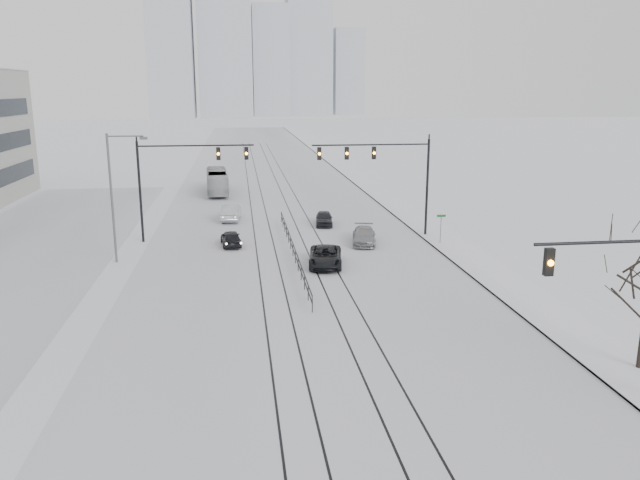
{
  "coord_description": "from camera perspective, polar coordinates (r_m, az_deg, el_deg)",
  "views": [
    {
      "loc": [
        -3.77,
        -13.94,
        11.87
      ],
      "look_at": [
        0.9,
        21.6,
        3.2
      ],
      "focal_mm": 35.0,
      "sensor_mm": 36.0,
      "label": 1
    }
  ],
  "objects": [
    {
      "name": "curb",
      "position": [
        76.33,
        3.82,
        4.66
      ],
      "size": [
        0.1,
        260.0,
        0.12
      ],
      "primitive_type": "cube",
      "color": "gray",
      "rests_on": "ground"
    },
    {
      "name": "tram_rails",
      "position": [
        55.35,
        -3.4,
        1.21
      ],
      "size": [
        5.3,
        180.0,
        0.01
      ],
      "color": "black",
      "rests_on": "ground"
    },
    {
      "name": "skyline",
      "position": [
        288.31,
        -5.99,
        17.26
      ],
      "size": [
        96.0,
        48.0,
        72.0
      ],
      "color": "#ACB2BD",
      "rests_on": "ground"
    },
    {
      "name": "sedan_sb_outer",
      "position": [
        58.53,
        -8.14,
        2.49
      ],
      "size": [
        1.9,
        4.57,
        1.47
      ],
      "primitive_type": "imported",
      "rotation": [
        0.0,
        0.0,
        3.06
      ],
      "color": "#B5B8BE",
      "rests_on": "ground"
    },
    {
      "name": "parking_strip",
      "position": [
        52.9,
        -25.13,
        -0.66
      ],
      "size": [
        14.0,
        60.0,
        0.03
      ],
      "primitive_type": "cube",
      "color": "silver",
      "rests_on": "ground"
    },
    {
      "name": "sedan_nb_far",
      "position": [
        55.83,
        0.38,
        1.98
      ],
      "size": [
        1.9,
        3.81,
        1.25
      ],
      "primitive_type": "imported",
      "rotation": [
        0.0,
        0.0,
        -0.12
      ],
      "color": "black",
      "rests_on": "ground"
    },
    {
      "name": "sedan_sb_inner",
      "position": [
        48.94,
        -8.14,
        0.16
      ],
      "size": [
        1.82,
        3.72,
        1.22
      ],
      "primitive_type": "imported",
      "rotation": [
        0.0,
        0.0,
        3.25
      ],
      "color": "black",
      "rests_on": "ground"
    },
    {
      "name": "sedan_nb_right",
      "position": [
        49.2,
        4.04,
        0.37
      ],
      "size": [
        2.58,
        4.66,
        1.28
      ],
      "primitive_type": "imported",
      "rotation": [
        0.0,
        0.0,
        -0.19
      ],
      "color": "gray",
      "rests_on": "ground"
    },
    {
      "name": "traffic_mast_ne",
      "position": [
        50.73,
        6.21,
        6.6
      ],
      "size": [
        9.6,
        0.37,
        8.0
      ],
      "color": "black",
      "rests_on": "ground"
    },
    {
      "name": "road",
      "position": [
        74.98,
        -4.52,
        4.45
      ],
      "size": [
        22.0,
        260.0,
        0.02
      ],
      "primitive_type": "cube",
      "color": "silver",
      "rests_on": "ground"
    },
    {
      "name": "street_sign",
      "position": [
        49.58,
        11.0,
        1.4
      ],
      "size": [
        0.7,
        0.06,
        2.4
      ],
      "color": "#595B60",
      "rests_on": "ground"
    },
    {
      "name": "traffic_mast_nw",
      "position": [
        50.55,
        -12.89,
        6.1
      ],
      "size": [
        9.1,
        0.37,
        8.0
      ],
      "color": "black",
      "rests_on": "ground"
    },
    {
      "name": "sedan_nb_front",
      "position": [
        42.94,
        0.5,
        -1.53
      ],
      "size": [
        2.86,
        5.02,
        1.32
      ],
      "primitive_type": "imported",
      "rotation": [
        0.0,
        0.0,
        -0.15
      ],
      "color": "black",
      "rests_on": "ground"
    },
    {
      "name": "median_fence",
      "position": [
        45.54,
        -2.5,
        -0.84
      ],
      "size": [
        0.06,
        24.0,
        1.0
      ],
      "color": "black",
      "rests_on": "ground"
    },
    {
      "name": "street_light_west",
      "position": [
        45.23,
        -18.19,
        4.45
      ],
      "size": [
        2.73,
        0.25,
        9.0
      ],
      "color": "#595B60",
      "rests_on": "ground"
    },
    {
      "name": "sidewalk_east",
      "position": [
        76.84,
        5.62,
        4.7
      ],
      "size": [
        5.0,
        260.0,
        0.16
      ],
      "primitive_type": "cube",
      "color": "white",
      "rests_on": "ground"
    },
    {
      "name": "box_truck",
      "position": [
        74.1,
        -9.38,
        5.29
      ],
      "size": [
        2.85,
        10.1,
        2.78
      ],
      "primitive_type": "imported",
      "rotation": [
        0.0,
        0.0,
        3.19
      ],
      "color": "#B1B3B6",
      "rests_on": "ground"
    }
  ]
}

